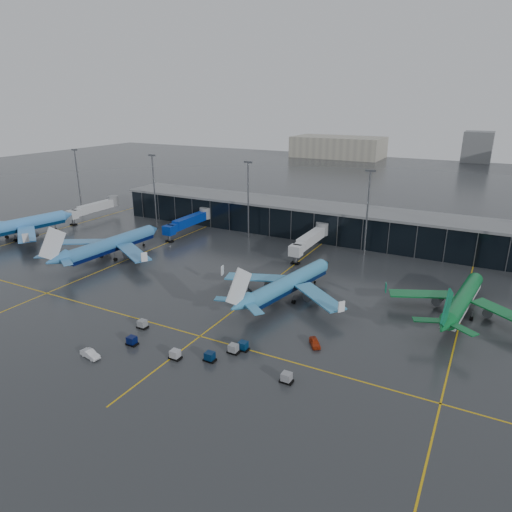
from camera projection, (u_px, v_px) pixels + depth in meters
The scene contains 14 objects.
ground at pixel (201, 299), 107.47m from camera, with size 600.00×600.00×0.00m, color #282B2D.
terminal_pier at pixel (303, 219), 157.39m from camera, with size 142.00×17.00×10.70m.
jet_bridges at pixel (188, 221), 157.40m from camera, with size 94.00×27.50×7.20m.
flood_masts at pixel (304, 203), 142.42m from camera, with size 203.00×0.50×25.50m.
distant_hangars at pixel (490, 155), 307.55m from camera, with size 260.00×71.00×22.00m.
taxi_lines at pixel (260, 291), 111.87m from camera, with size 220.00×120.00×0.02m.
airliner_klm_west at pixel (15, 218), 151.35m from camera, with size 40.13×45.70×14.05m, color #4593E4, non-canonical shape.
airliner_arkefly at pixel (112, 236), 133.46m from camera, with size 37.70×42.93×13.19m, color #397FBE, non-canonical shape.
airliner_klm_near at pixel (289, 274), 105.99m from camera, with size 34.66×39.47×12.13m, color #3B90C3, non-canonical shape.
airliner_aer_lingus at pixel (464, 290), 97.98m from camera, with size 32.42×36.93×11.35m, color #0C682E, non-canonical shape.
baggage_carts at pixel (201, 349), 84.36m from camera, with size 36.23×9.90×1.70m.
mobile_airstair at pixel (245, 296), 106.87m from camera, with size 2.53×3.42×3.45m.
service_van_red at pixel (315, 343), 86.83m from camera, with size 1.63×4.05×1.38m, color #AA2C0D.
service_van_white at pixel (90, 354), 82.88m from camera, with size 1.51×4.34×1.43m, color silver.
Camera 1 is at (57.64, -80.63, 44.67)m, focal length 32.00 mm.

